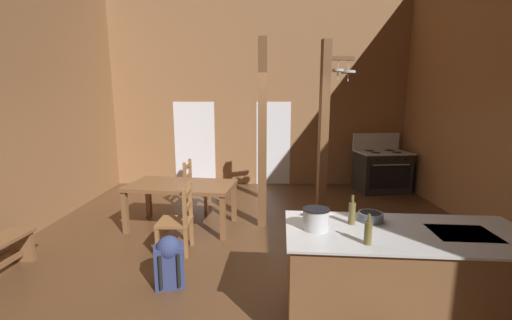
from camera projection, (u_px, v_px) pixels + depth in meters
name	position (u px, v px, depth m)	size (l,w,h in m)	color
ground_plane	(260.00, 266.00, 4.23)	(7.91, 9.04, 0.10)	brown
wall_back	(259.00, 90.00, 7.93)	(7.91, 0.14, 4.69)	#93663F
glazed_door_back_left	(195.00, 144.00, 8.10)	(1.00, 0.01, 2.05)	white
glazed_panel_back_right	(273.00, 144.00, 8.09)	(0.84, 0.01, 2.05)	white
kitchen_island	(403.00, 279.00, 2.98)	(2.22, 1.12, 0.92)	brown
stove_range	(381.00, 171.00, 7.52)	(1.22, 0.93, 1.32)	black
support_post_with_pot_rack	(325.00, 128.00, 5.45)	(0.60, 0.27, 3.04)	brown
support_post_center	(262.00, 136.00, 5.25)	(0.14, 0.14, 3.04)	brown
dining_table	(181.00, 189.00, 5.32)	(1.81, 1.14, 0.74)	brown
ladderback_chair_near_window	(178.00, 220.00, 4.48)	(0.44, 0.44, 0.95)	olive
ladderback_chair_by_post	(195.00, 186.00, 6.27)	(0.47, 0.47, 0.95)	olive
backpack	(169.00, 260.00, 3.65)	(0.37, 0.35, 0.60)	navy
stockpot_on_counter	(316.00, 219.00, 2.94)	(0.32, 0.25, 0.19)	silver
mixing_bowl_on_counter	(370.00, 217.00, 3.15)	(0.24, 0.24, 0.09)	slate
bottle_tall_on_counter	(352.00, 213.00, 3.05)	(0.06, 0.06, 0.28)	brown
bottle_short_on_counter	(368.00, 232.00, 2.62)	(0.06, 0.06, 0.25)	brown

